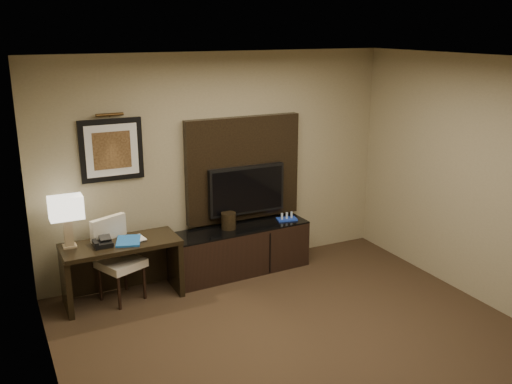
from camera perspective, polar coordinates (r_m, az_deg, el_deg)
floor at (r=5.51m, az=6.94°, el=-16.71°), size 4.50×5.00×0.01m
ceiling at (r=4.63m, az=8.11°, el=12.62°), size 4.50×5.00×0.01m
wall_back at (r=7.04m, az=-3.73°, el=2.84°), size 4.50×0.01×2.70m
wall_left at (r=4.19m, az=-19.50°, el=-7.70°), size 0.01×5.00×2.70m
desk at (r=6.61m, az=-13.22°, el=-7.69°), size 1.29×0.58×0.69m
credenza at (r=7.15m, az=-1.49°, el=-5.77°), size 1.74×0.56×0.59m
tv_wall_panel at (r=7.12m, az=-1.30°, el=2.36°), size 1.50×0.12×1.30m
tv at (r=7.09m, az=-0.95°, el=0.23°), size 1.00×0.08×0.60m
artwork at (r=6.58m, az=-14.25°, el=4.10°), size 0.70×0.04×0.70m
picture_light at (r=6.48m, az=-14.43°, el=7.50°), size 0.04×0.04×0.30m
desk_chair at (r=6.57m, az=-13.36°, el=-6.87°), size 0.59×0.63×0.90m
table_lamp at (r=6.41m, az=-18.36°, el=-2.74°), size 0.40×0.27×0.60m
desk_phone at (r=6.40m, az=-15.06°, el=-4.86°), size 0.20×0.18×0.10m
blue_folder at (r=6.48m, az=-12.63°, el=-4.79°), size 0.35×0.40×0.02m
book at (r=6.46m, az=-12.53°, el=-3.91°), size 0.16×0.04×0.22m
ice_bucket at (r=6.97m, az=-2.77°, el=-2.89°), size 0.23×0.23×0.20m
minibar_tray at (r=7.30m, az=3.10°, el=-2.46°), size 0.28×0.20×0.09m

